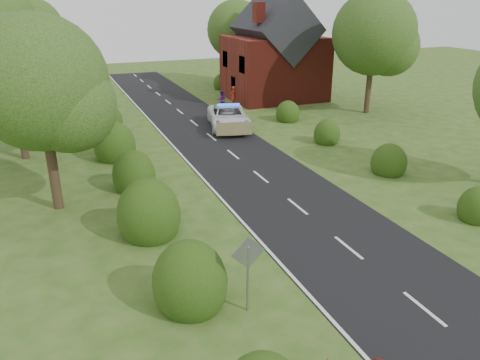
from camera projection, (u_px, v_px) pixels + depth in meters
name	position (u px, v px, depth m)	size (l,w,h in m)	color
ground	(424.00, 309.00, 14.25)	(120.00, 120.00, 0.00)	#2D5516
road	(239.00, 160.00, 27.16)	(6.00, 70.00, 0.02)	black
road_markings	(226.00, 175.00, 24.81)	(4.96, 70.00, 0.01)	white
hedgerow_left	(137.00, 183.00, 21.76)	(2.75, 50.41, 3.00)	#213A11
hedgerow_right	(375.00, 156.00, 26.01)	(2.10, 45.78, 2.10)	#213A11
tree_left_a	(47.00, 89.00, 19.07)	(5.74, 5.60, 8.38)	#332316
tree_left_b	(15.00, 71.00, 25.54)	(5.74, 5.60, 8.07)	#332316
tree_left_d	(34.00, 33.00, 42.89)	(6.15, 6.00, 8.89)	#332316
tree_right_b	(378.00, 37.00, 35.87)	(6.56, 6.40, 9.40)	#332316
tree_right_c	(239.00, 32.00, 48.11)	(6.15, 6.00, 8.58)	#332316
road_sign	(248.00, 263.00, 13.61)	(1.06, 0.08, 2.53)	gray
house	(274.00, 56.00, 42.01)	(8.00, 7.40, 9.17)	maroon
police_van	(229.00, 117.00, 33.38)	(3.90, 6.24, 1.75)	white
pedestrian_red	(233.00, 97.00, 39.72)	(0.64, 0.42, 1.76)	red
pedestrian_purple	(222.00, 100.00, 39.03)	(0.76, 0.59, 1.56)	#44165B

